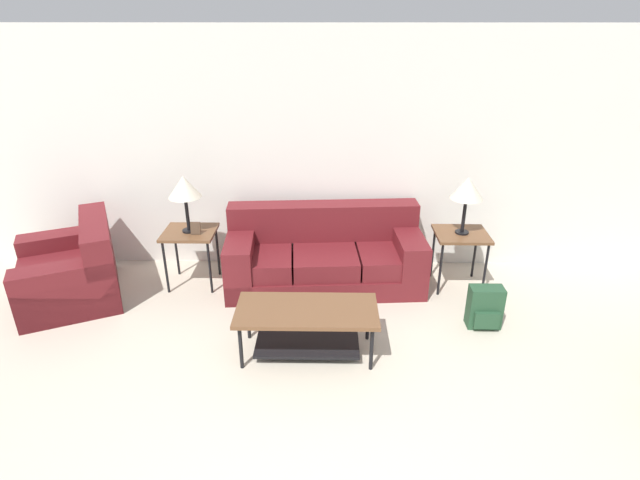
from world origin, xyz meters
name	(u,v)px	position (x,y,z in m)	size (l,w,h in m)	color
wall_back	(333,153)	(0.00, 3.87, 1.30)	(9.13, 0.06, 2.60)	silver
couch	(325,257)	(-0.08, 3.36, 0.30)	(2.10, 0.99, 0.82)	maroon
armchair	(73,272)	(-2.64, 3.02, 0.29)	(1.29, 1.39, 0.80)	maroon
coffee_table	(307,321)	(-0.22, 2.11, 0.33)	(1.19, 0.54, 0.44)	brown
side_table_left	(190,237)	(-1.49, 3.31, 0.55)	(0.54, 0.48, 0.62)	brown
side_table_right	(461,239)	(1.34, 3.31, 0.55)	(0.54, 0.48, 0.62)	brown
table_lamp_left	(184,188)	(-1.49, 3.31, 1.09)	(0.33, 0.33, 0.60)	black
table_lamp_right	(467,189)	(1.34, 3.31, 1.09)	(0.33, 0.33, 0.60)	black
backpack	(485,308)	(1.41, 2.54, 0.20)	(0.31, 0.24, 0.41)	#23472D
picture_frame	(196,228)	(-1.40, 3.24, 0.68)	(0.10, 0.04, 0.13)	#4C3828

